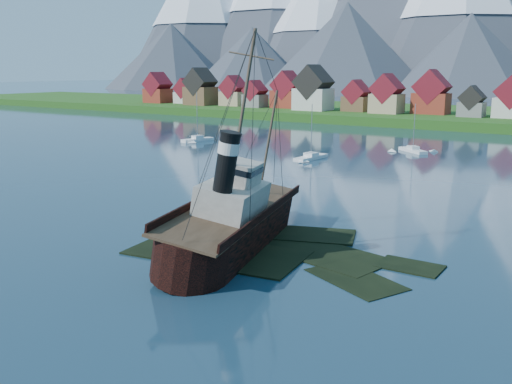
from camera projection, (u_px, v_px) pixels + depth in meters
The scene contains 8 objects.
ground at pixel (252, 253), 58.85m from camera, with size 1400.00×1400.00×0.00m, color #193346.
shoal at pixel (277, 254), 59.72m from camera, with size 31.71×21.24×1.14m.
seawall at pixel (504, 134), 166.38m from camera, with size 600.00×2.50×2.00m, color #3F3D38.
town at pixel (416, 97), 198.79m from camera, with size 250.96×16.69×17.30m.
tugboat_wreck at pixel (237, 218), 60.98m from camera, with size 6.99×30.13×23.88m.
sailboat_a at pixel (311, 158), 119.56m from camera, with size 3.25×9.99×11.99m.
sailboat_b at pixel (198, 140), 148.80m from camera, with size 4.49×9.44×13.28m.
sailboat_c at pixel (413, 151), 130.05m from camera, with size 8.24×7.41×11.45m.
Camera 1 is at (31.38, -46.57, 18.72)m, focal length 40.00 mm.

